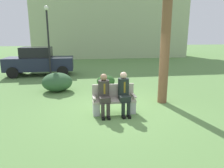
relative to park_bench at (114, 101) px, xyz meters
The scene contains 10 objects.
ground_plane 0.48m from the park_bench, 54.13° to the left, with size 80.00×80.00×0.00m, color #5C8645.
park_bench is the anchor object (origin of this frame).
seated_man_left 0.46m from the park_bench, 158.79° to the right, with size 0.34×0.72×1.26m.
seated_man_right 0.46m from the park_bench, 21.56° to the right, with size 0.34×0.72×1.30m.
palm_tree_tall 3.58m from the park_bench, 22.51° to the left, with size 1.34×1.41×4.97m.
shrub_near_bench 3.43m from the park_bench, 86.76° to the left, with size 0.85×0.78×0.53m, color #285622.
shrub_mid_lawn 3.55m from the park_bench, 124.08° to the left, with size 1.29×1.18×0.81m, color #315632.
parked_car_near 7.66m from the park_bench, 116.13° to the left, with size 3.91×1.73×1.68m.
street_lamp 6.72m from the park_bench, 114.04° to the left, with size 0.24×0.24×3.88m.
building_backdrop 18.50m from the park_bench, 82.26° to the left, with size 16.44×6.79×8.57m.
Camera 1 is at (-1.20, -6.40, 2.42)m, focal length 33.72 mm.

